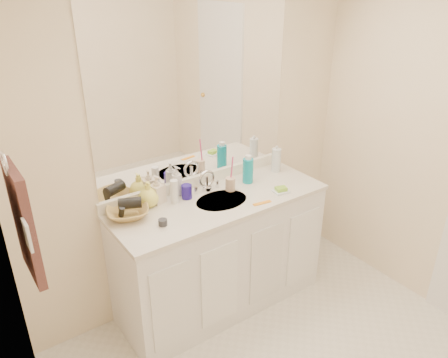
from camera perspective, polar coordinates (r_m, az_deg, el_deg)
wall_back at (r=3.04m, az=-3.55°, el=4.70°), size 2.60×0.02×2.40m
wall_left at (r=1.57m, az=-19.67°, el=-19.72°), size 0.02×2.60×2.40m
vanity_cabinet at (r=3.21m, az=-0.52°, el=-9.81°), size 1.50×0.55×0.85m
countertop at (r=2.97m, az=-0.56°, el=-2.88°), size 1.52×0.57×0.03m
backsplash at (r=3.14m, az=-3.27°, el=-0.15°), size 1.52×0.03×0.08m
sink_basin at (r=2.96m, az=-0.34°, el=-2.98°), size 0.37×0.37×0.02m
faucet at (r=3.06m, az=-2.27°, el=-0.56°), size 0.02×0.02×0.11m
mirror at (r=2.93m, az=-3.67°, el=11.26°), size 1.48×0.01×1.20m
blue_mug at (r=2.97m, az=-4.89°, el=-1.66°), size 0.09×0.09×0.10m
tan_cup at (r=3.07m, az=0.84°, el=-0.66°), size 0.08×0.08×0.09m
toothbrush at (r=3.03m, az=1.00°, el=1.14°), size 0.01×0.04×0.21m
mouthwash_bottle at (r=3.17m, az=3.15°, el=1.09°), size 0.09×0.09×0.18m
clear_pump_bottle at (r=3.36m, az=6.83°, el=2.46°), size 0.07×0.07×0.18m
soap_dish at (r=3.08m, az=7.44°, el=-1.60°), size 0.12×0.10×0.01m
green_soap at (r=3.07m, az=7.46°, el=-1.30°), size 0.09×0.07×0.03m
orange_comb at (r=2.92m, az=5.00°, el=-3.14°), size 0.13×0.05×0.01m
dark_jar at (r=2.69m, az=-8.00°, el=-5.62°), size 0.06×0.06×0.04m
extra_white_bottle at (r=2.90m, az=-6.53°, el=-1.67°), size 0.06×0.06×0.16m
soap_bottle_white at (r=2.99m, az=-6.20°, el=-0.24°), size 0.10×0.10×0.21m
soap_bottle_cream at (r=2.92m, az=-8.75°, el=-1.35°), size 0.11×0.11×0.19m
soap_bottle_yellow at (r=2.89m, az=-9.85°, el=-1.95°), size 0.14×0.14×0.17m
wicker_basket at (r=2.81m, az=-12.45°, el=-4.24°), size 0.33×0.33×0.06m
hair_dryer at (r=2.79m, az=-12.19°, el=-3.10°), size 0.16×0.12×0.07m
towel_ring at (r=2.05m, az=-26.73°, el=1.82°), size 0.01×0.11×0.11m
hand_towel at (r=2.18m, az=-24.68°, el=-5.29°), size 0.04×0.32×0.55m
switch_plate at (r=1.98m, az=-24.29°, el=-6.72°), size 0.01×0.08×0.13m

